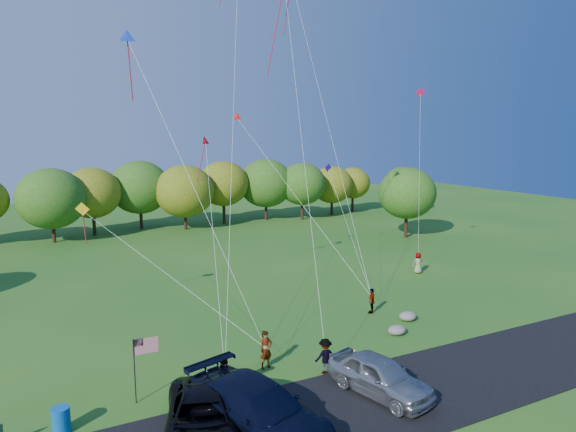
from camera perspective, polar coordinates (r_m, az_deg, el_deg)
name	(u,v)px	position (r m, az deg, el deg)	size (l,w,h in m)	color
ground	(311,367)	(25.43, 2.62, -16.45)	(140.00, 140.00, 0.00)	#24601B
asphalt_lane	(360,406)	(22.43, 8.02, -20.20)	(44.00, 6.00, 0.06)	black
treeline	(144,191)	(57.48, -15.75, 2.65)	(76.07, 27.80, 8.42)	#332012
minivan_dark	(202,418)	(20.13, -9.55, -21.23)	(2.64, 5.72, 1.59)	black
minivan_navy	(259,410)	(20.03, -3.23, -20.75)	(2.68, 6.60, 1.91)	black
minivan_silver	(380,376)	(22.99, 10.17, -17.07)	(1.94, 4.83, 1.64)	#95999F
flyer_a	(266,350)	(24.96, -2.48, -14.63)	(0.67, 0.44, 1.84)	#4C4C59
flyer_b	(225,378)	(22.65, -7.01, -17.46)	(0.84, 0.66, 1.74)	#4C4C59
flyer_c	(325,356)	(24.57, 4.15, -15.27)	(1.08, 0.62, 1.67)	#4C4C59
flyer_d	(372,301)	(32.43, 9.29, -9.27)	(0.92, 0.38, 1.57)	#4C4C59
flyer_e	(418,263)	(41.94, 14.25, -5.09)	(0.82, 0.53, 1.67)	#4C4C59
trash_barrel	(61,420)	(22.11, -23.90, -20.02)	(0.66, 0.66, 0.99)	#0B53A6
flag_assembly	(142,353)	(22.51, -15.95, -14.46)	(1.03, 0.67, 2.78)	black
boulder_near	(397,330)	(29.56, 12.01, -12.29)	(1.07, 0.83, 0.53)	gray
boulder_far	(408,316)	(31.75, 13.17, -10.78)	(1.06, 0.88, 0.55)	gray
kites_aloft	(246,24)	(35.65, -4.70, 20.45)	(24.91, 9.46, 18.38)	orange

